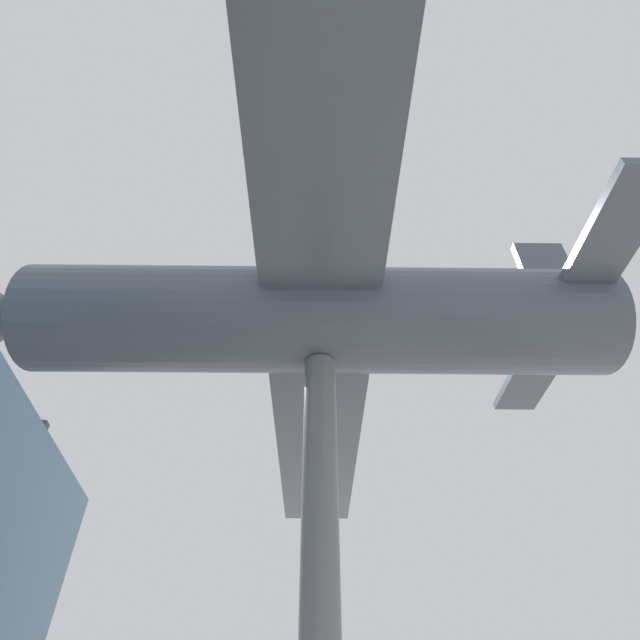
% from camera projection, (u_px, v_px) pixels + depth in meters
% --- Properties ---
extents(support_pylon_central, '(0.56, 0.56, 7.04)m').
position_uv_depth(support_pylon_central, '(320.00, 570.00, 6.88)').
color(support_pylon_central, slate).
rests_on(support_pylon_central, ground_plane).
extents(suspended_airplane, '(21.87, 13.12, 3.35)m').
position_uv_depth(suspended_airplane, '(305.00, 319.00, 9.88)').
color(suspended_airplane, '#4C5666').
rests_on(suspended_airplane, support_pylon_central).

